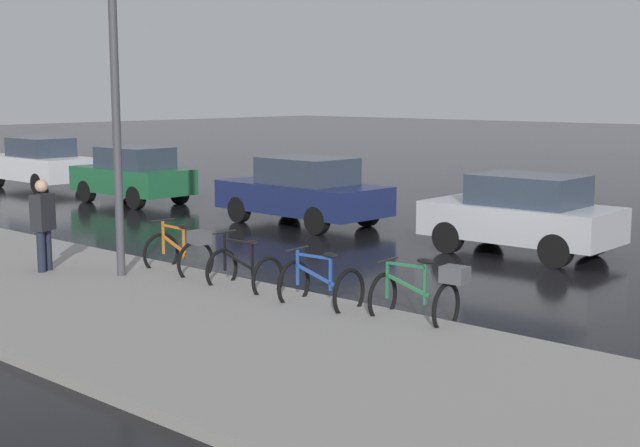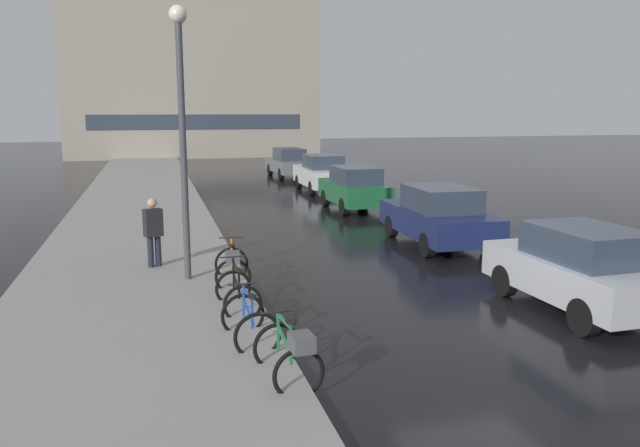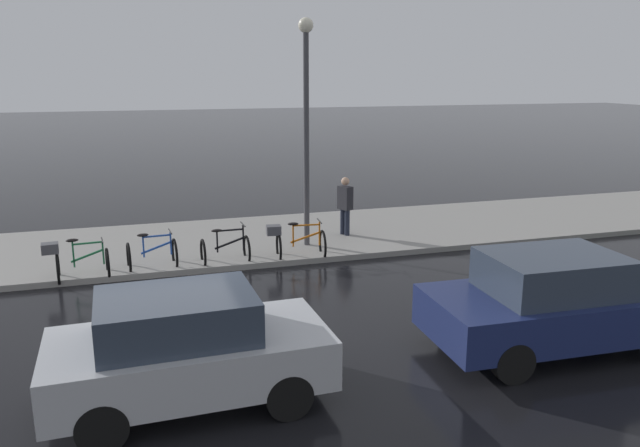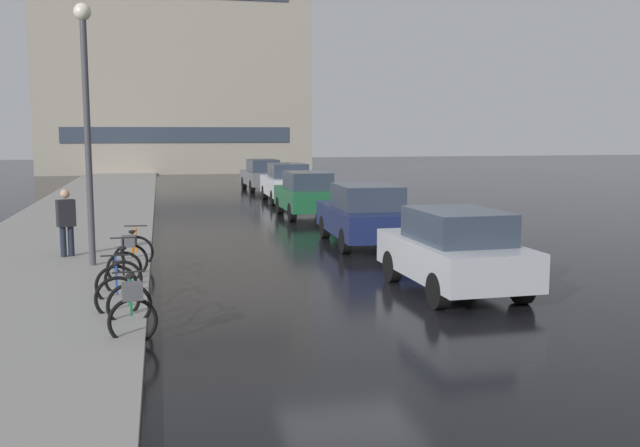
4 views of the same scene
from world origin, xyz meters
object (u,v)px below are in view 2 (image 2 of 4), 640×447
Objects in this scene: car_white at (322,173)px; pedestrian at (153,231)px; bicycle_farthest at (232,266)px; car_silver at (581,268)px; car_green at (355,188)px; streetlamp at (182,115)px; bicycle_nearest at (290,353)px; car_grey at (289,163)px; car_navy at (438,216)px; bicycle_second at (250,323)px; bicycle_third at (238,294)px.

pedestrian is (-7.56, -13.02, 0.14)m from car_white.
pedestrian is at bearing 130.49° from bicycle_farthest.
car_green reaches higher than car_silver.
bicycle_nearest is at bearing -79.40° from streetlamp.
car_silver is 0.88× the size of car_grey.
pedestrian reaches higher than car_navy.
streetlamp is at bearing -62.03° from pedestrian.
bicycle_nearest is at bearing -88.27° from bicycle_farthest.
bicycle_farthest is at bearing -121.67° from car_green.
car_green reaches higher than bicycle_nearest.
bicycle_farthest is at bearing -112.02° from car_white.
car_grey is 2.48× the size of pedestrian.
bicycle_second is (-0.30, 1.62, -0.10)m from bicycle_nearest.
car_silver is 12.42m from car_green.
car_white reaches higher than car_navy.
pedestrian is at bearing 147.02° from car_silver.
car_white is 0.74× the size of streetlamp.
streetlamp is (-6.94, 3.67, 2.79)m from car_silver.
car_navy is 1.02× the size of car_grey.
bicycle_third is at bearing -143.79° from car_navy.
car_navy reaches higher than bicycle_farthest.
bicycle_nearest is 0.79× the size of pedestrian.
car_silver reaches higher than bicycle_farthest.
bicycle_third reaches higher than bicycle_second.
pedestrian is (-7.37, -19.37, 0.17)m from car_grey.
car_silver is (5.91, 1.84, 0.32)m from bicycle_nearest.
bicycle_second is 19.20m from car_white.
car_grey is at bearing 89.64° from car_green.
streetlamp is at bearing -115.72° from car_white.
bicycle_nearest is at bearing -85.43° from bicycle_third.
bicycle_farthest is 2.45m from pedestrian.
car_navy is at bearing 52.92° from bicycle_nearest.
car_navy is at bearing 7.56° from pedestrian.
car_navy reaches higher than bicycle_third.
bicycle_second is 1.67m from bicycle_third.
streetlamp is at bearing 148.02° from bicycle_farthest.
car_navy reaches higher than bicycle_second.
car_white reaches higher than bicycle_second.
car_green reaches higher than bicycle_third.
bicycle_farthest is 0.34× the size of car_white.
car_white is (-0.04, 12.01, 0.02)m from car_navy.
car_green is (5.88, 12.64, 0.42)m from bicycle_second.
bicycle_third is 6.35m from car_silver.
bicycle_second is 13.95m from car_green.
car_grey is (-0.19, 6.36, -0.03)m from car_white.
car_navy is at bearing 25.13° from bicycle_farthest.
bicycle_farthest reaches higher than bicycle_second.
car_white is 6.36m from car_grey.
bicycle_farthest is at bearing 87.50° from bicycle_second.
bicycle_farthest is at bearing 86.14° from bicycle_third.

